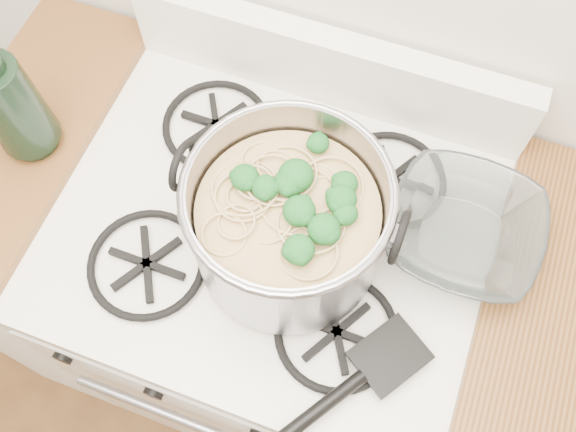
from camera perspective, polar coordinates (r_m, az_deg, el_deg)
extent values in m
cube|color=white|center=(1.60, -1.03, -8.14)|extent=(0.76, 0.65, 0.81)
cube|color=white|center=(1.15, -1.42, -1.07)|extent=(0.76, 0.65, 0.04)
cube|color=black|center=(1.53, -5.44, -18.51)|extent=(0.58, 0.02, 0.46)
cube|color=black|center=(1.12, -1.45, -0.39)|extent=(0.60, 0.56, 0.02)
cylinder|color=black|center=(1.25, -19.20, -11.44)|extent=(0.04, 0.03, 0.04)
cylinder|color=black|center=(1.19, -11.69, -14.78)|extent=(0.04, 0.03, 0.04)
cylinder|color=black|center=(1.16, -2.39, -18.45)|extent=(0.04, 0.03, 0.04)
cube|color=silver|center=(1.70, -17.17, -1.78)|extent=(0.25, 0.65, 0.88)
cube|color=#4F2E13|center=(1.32, -22.54, 6.34)|extent=(0.25, 0.65, 0.04)
cylinder|color=#96969E|center=(1.00, 0.00, -0.50)|extent=(0.31, 0.31, 0.20)
torus|color=#96969E|center=(0.91, 0.00, 2.11)|extent=(0.32, 0.32, 0.01)
torus|color=black|center=(0.97, -9.34, 4.41)|extent=(0.01, 0.08, 0.08)
torus|color=black|center=(0.92, 9.85, -1.89)|extent=(0.01, 0.08, 0.08)
cylinder|color=#AB8751|center=(1.02, 0.00, -1.21)|extent=(0.28, 0.28, 0.14)
sphere|color=#17571F|center=(0.94, 0.00, 1.05)|extent=(0.04, 0.04, 0.04)
sphere|color=#17571F|center=(0.94, 0.00, 1.05)|extent=(0.04, 0.04, 0.04)
sphere|color=#17571F|center=(0.94, 0.00, 1.05)|extent=(0.04, 0.04, 0.04)
sphere|color=#17571F|center=(0.94, 0.00, 1.05)|extent=(0.04, 0.04, 0.04)
sphere|color=#17571F|center=(0.94, 0.00, 1.05)|extent=(0.04, 0.04, 0.04)
sphere|color=#17571F|center=(0.94, 0.00, 1.05)|extent=(0.04, 0.04, 0.04)
sphere|color=#17571F|center=(0.94, 0.00, 1.05)|extent=(0.04, 0.04, 0.04)
sphere|color=#17571F|center=(0.94, 0.00, 1.05)|extent=(0.04, 0.04, 0.04)
sphere|color=#17571F|center=(0.94, 0.00, 1.05)|extent=(0.04, 0.04, 0.04)
sphere|color=#17571F|center=(0.94, 0.00, 1.05)|extent=(0.04, 0.04, 0.04)
sphere|color=#17571F|center=(0.94, 0.00, 1.05)|extent=(0.04, 0.04, 0.04)
imported|color=white|center=(1.12, 15.15, -1.55)|extent=(0.11, 0.11, 0.03)
imported|color=black|center=(1.17, -23.90, 9.85)|extent=(0.12, 0.12, 0.29)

